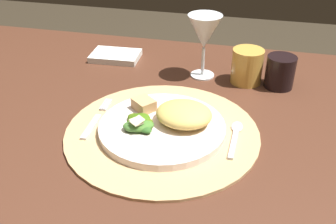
{
  "coord_description": "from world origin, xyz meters",
  "views": [
    {
      "loc": [
        0.22,
        -0.68,
        1.19
      ],
      "look_at": [
        0.06,
        -0.02,
        0.76
      ],
      "focal_mm": 41.33,
      "sensor_mm": 36.0,
      "label": 1
    }
  ],
  "objects_px": {
    "amber_tumbler": "(247,66)",
    "spoon": "(236,133)",
    "dinner_plate": "(162,128)",
    "dark_tumbler": "(280,72)",
    "fork": "(96,120)",
    "dining_table": "(145,165)",
    "wine_glass": "(204,33)",
    "napkin": "(116,56)"
  },
  "relations": [
    {
      "from": "dark_tumbler",
      "to": "dining_table",
      "type": "bearing_deg",
      "value": -145.93
    },
    {
      "from": "napkin",
      "to": "dark_tumbler",
      "type": "height_order",
      "value": "dark_tumbler"
    },
    {
      "from": "dining_table",
      "to": "dinner_plate",
      "type": "bearing_deg",
      "value": -47.3
    },
    {
      "from": "spoon",
      "to": "wine_glass",
      "type": "relative_size",
      "value": 0.79
    },
    {
      "from": "amber_tumbler",
      "to": "spoon",
      "type": "bearing_deg",
      "value": -90.74
    },
    {
      "from": "amber_tumbler",
      "to": "fork",
      "type": "bearing_deg",
      "value": -137.92
    },
    {
      "from": "wine_glass",
      "to": "dining_table",
      "type": "bearing_deg",
      "value": -115.13
    },
    {
      "from": "dinner_plate",
      "to": "dark_tumbler",
      "type": "relative_size",
      "value": 3.22
    },
    {
      "from": "dark_tumbler",
      "to": "wine_glass",
      "type": "bearing_deg",
      "value": 175.64
    },
    {
      "from": "amber_tumbler",
      "to": "dark_tumbler",
      "type": "bearing_deg",
      "value": -4.0
    },
    {
      "from": "fork",
      "to": "wine_glass",
      "type": "xyz_separation_m",
      "value": [
        0.18,
        0.27,
        0.11
      ]
    },
    {
      "from": "spoon",
      "to": "wine_glass",
      "type": "distance_m",
      "value": 0.29
    },
    {
      "from": "spoon",
      "to": "fork",
      "type": "bearing_deg",
      "value": -176.27
    },
    {
      "from": "dining_table",
      "to": "dinner_plate",
      "type": "xyz_separation_m",
      "value": [
        0.06,
        -0.07,
        0.16
      ]
    },
    {
      "from": "fork",
      "to": "wine_glass",
      "type": "height_order",
      "value": "wine_glass"
    },
    {
      "from": "dinner_plate",
      "to": "dark_tumbler",
      "type": "distance_m",
      "value": 0.34
    },
    {
      "from": "dining_table",
      "to": "wine_glass",
      "type": "distance_m",
      "value": 0.35
    },
    {
      "from": "dinner_plate",
      "to": "dining_table",
      "type": "bearing_deg",
      "value": 132.7
    },
    {
      "from": "dinner_plate",
      "to": "amber_tumbler",
      "type": "distance_m",
      "value": 0.3
    },
    {
      "from": "dinner_plate",
      "to": "amber_tumbler",
      "type": "bearing_deg",
      "value": 61.03
    },
    {
      "from": "dining_table",
      "to": "napkin",
      "type": "relative_size",
      "value": 10.13
    },
    {
      "from": "wine_glass",
      "to": "dark_tumbler",
      "type": "distance_m",
      "value": 0.2
    },
    {
      "from": "napkin",
      "to": "wine_glass",
      "type": "distance_m",
      "value": 0.28
    },
    {
      "from": "spoon",
      "to": "wine_glass",
      "type": "height_order",
      "value": "wine_glass"
    },
    {
      "from": "dining_table",
      "to": "dark_tumbler",
      "type": "height_order",
      "value": "dark_tumbler"
    },
    {
      "from": "dinner_plate",
      "to": "amber_tumbler",
      "type": "relative_size",
      "value": 2.94
    },
    {
      "from": "napkin",
      "to": "amber_tumbler",
      "type": "relative_size",
      "value": 1.55
    },
    {
      "from": "dinner_plate",
      "to": "fork",
      "type": "bearing_deg",
      "value": 178.65
    },
    {
      "from": "fork",
      "to": "napkin",
      "type": "distance_m",
      "value": 0.33
    },
    {
      "from": "dining_table",
      "to": "dinner_plate",
      "type": "relative_size",
      "value": 5.32
    },
    {
      "from": "napkin",
      "to": "dark_tumbler",
      "type": "xyz_separation_m",
      "value": [
        0.44,
        -0.06,
        0.03
      ]
    },
    {
      "from": "napkin",
      "to": "amber_tumbler",
      "type": "distance_m",
      "value": 0.37
    },
    {
      "from": "spoon",
      "to": "wine_glass",
      "type": "xyz_separation_m",
      "value": [
        -0.11,
        0.25,
        0.11
      ]
    },
    {
      "from": "dinner_plate",
      "to": "napkin",
      "type": "xyz_separation_m",
      "value": [
        -0.22,
        0.32,
        -0.01
      ]
    },
    {
      "from": "napkin",
      "to": "amber_tumbler",
      "type": "bearing_deg",
      "value": -9.05
    },
    {
      "from": "spoon",
      "to": "napkin",
      "type": "distance_m",
      "value": 0.47
    },
    {
      "from": "fork",
      "to": "dark_tumbler",
      "type": "height_order",
      "value": "dark_tumbler"
    },
    {
      "from": "napkin",
      "to": "amber_tumbler",
      "type": "height_order",
      "value": "amber_tumbler"
    },
    {
      "from": "napkin",
      "to": "wine_glass",
      "type": "bearing_deg",
      "value": -10.95
    },
    {
      "from": "spoon",
      "to": "amber_tumbler",
      "type": "height_order",
      "value": "amber_tumbler"
    },
    {
      "from": "dinner_plate",
      "to": "fork",
      "type": "relative_size",
      "value": 1.62
    },
    {
      "from": "dinner_plate",
      "to": "amber_tumbler",
      "type": "height_order",
      "value": "amber_tumbler"
    }
  ]
}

